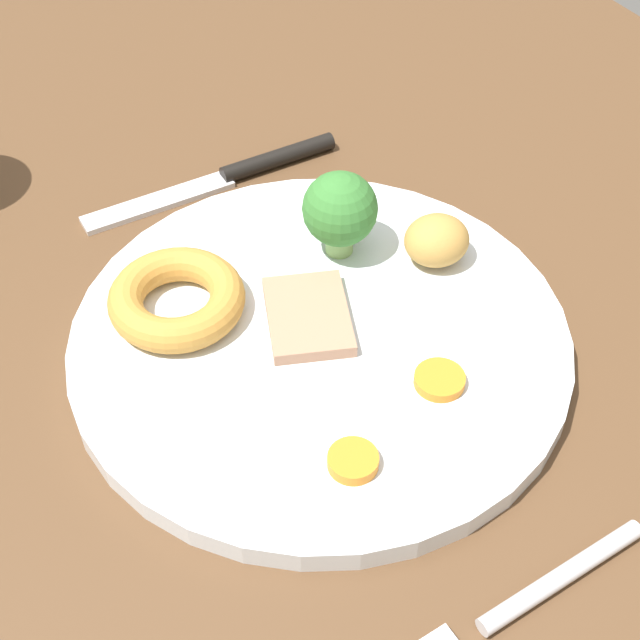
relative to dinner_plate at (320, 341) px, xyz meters
The scene contains 10 objects.
dining_table 2.99cm from the dinner_plate, 47.70° to the right, with size 120.00×84.00×3.60cm, color brown.
dinner_plate is the anchor object (origin of this frame).
meat_slice_main 1.52cm from the dinner_plate, ahead, with size 6.26×4.55×0.80cm, color tan.
yorkshire_pudding 8.46cm from the dinner_plate, 48.25° to the left, with size 7.81×7.81×2.02cm, color #C68938.
roast_potato_left 9.53cm from the dinner_plate, 78.70° to the right, with size 3.61×3.95×2.97cm, color #BC8C42.
carrot_coin_front 7.44cm from the dinner_plate, 150.66° to the right, with size 2.74×2.74×0.58cm, color orange.
carrot_coin_back 9.21cm from the dinner_plate, 160.09° to the left, with size 2.57×2.57×0.68cm, color orange.
broccoli_floret 8.00cm from the dinner_plate, 39.77° to the right, with size 4.51×4.51×5.50cm.
fork 18.33cm from the dinner_plate, behind, with size 2.16×15.29×0.90cm.
knife 16.91cm from the dinner_plate, 10.01° to the right, with size 1.88×18.52×1.20cm.
Camera 1 is at (-32.14, 19.24, 43.16)cm, focal length 52.44 mm.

